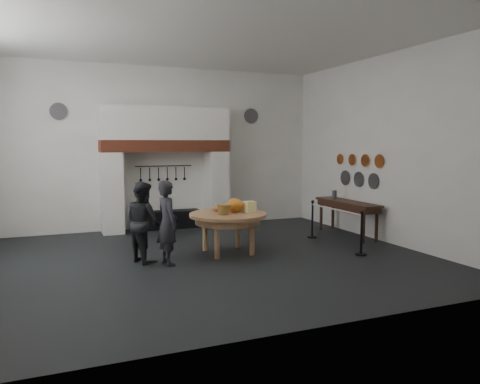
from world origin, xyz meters
name	(u,v)px	position (x,y,z in m)	size (l,w,h in m)	color
floor	(209,259)	(0.00, 0.00, 0.00)	(9.00, 8.00, 0.02)	black
ceiling	(207,36)	(0.00, 0.00, 4.50)	(9.00, 8.00, 0.02)	silver
wall_back	(163,148)	(0.00, 4.00, 2.25)	(9.00, 0.02, 4.50)	white
wall_front	(311,155)	(0.00, -4.00, 2.25)	(9.00, 0.02, 4.50)	white
wall_right	(387,149)	(4.50, 0.00, 2.25)	(0.02, 8.00, 4.50)	white
chimney_pier_left	(112,193)	(-1.48, 3.65, 1.07)	(0.55, 0.70, 2.15)	silver
chimney_pier_right	(217,189)	(1.48, 3.65, 1.07)	(0.55, 0.70, 2.15)	silver
hearth_brick_band	(166,146)	(0.00, 3.65, 2.31)	(3.50, 0.72, 0.32)	#9E442B
chimney_hood	(165,124)	(0.00, 3.65, 2.92)	(3.50, 0.70, 0.90)	silver
iron_range	(166,220)	(0.00, 3.72, 0.25)	(1.90, 0.45, 0.50)	black
utensil_rail	(164,166)	(0.00, 3.92, 1.75)	(0.02, 0.02, 1.60)	black
work_table	(228,215)	(0.56, 0.34, 0.84)	(1.68, 1.68, 0.07)	tan
pumpkin	(235,205)	(0.76, 0.44, 1.03)	(0.36, 0.36, 0.31)	orange
cheese_block_big	(250,207)	(1.06, 0.29, 0.99)	(0.22, 0.22, 0.24)	#FFF698
cheese_block_small	(244,206)	(1.04, 0.59, 0.97)	(0.18, 0.18, 0.20)	#EED38E
wicker_basket	(224,209)	(0.41, 0.19, 0.98)	(0.32, 0.32, 0.22)	olive
bread_loaf	(218,208)	(0.46, 0.69, 0.94)	(0.31, 0.18, 0.13)	#AB6E3C
visitor_near	(167,223)	(-0.89, -0.12, 0.83)	(0.61, 0.40, 1.66)	black
visitor_far	(143,222)	(-1.29, 0.28, 0.82)	(0.79, 0.62, 1.63)	black
side_table	(347,202)	(4.10, 0.96, 0.87)	(0.55, 2.20, 0.06)	#331C12
pewter_jug	(334,194)	(4.10, 1.56, 1.01)	(0.12, 0.12, 0.22)	#4C4D52
copper_pan_a	(379,161)	(4.46, 0.20, 1.95)	(0.34, 0.34, 0.03)	#C6662D
copper_pan_b	(365,160)	(4.46, 0.75, 1.95)	(0.32, 0.32, 0.03)	#C6662D
copper_pan_c	(352,160)	(4.46, 1.30, 1.95)	(0.30, 0.30, 0.03)	#C6662D
copper_pan_d	(340,159)	(4.46, 1.85, 1.95)	(0.28, 0.28, 0.03)	#C6662D
pewter_plate_left	(374,181)	(4.46, 0.40, 1.45)	(0.40, 0.40, 0.03)	#4C4C51
pewter_plate_mid	(359,179)	(4.46, 1.00, 1.45)	(0.40, 0.40, 0.03)	#4C4C51
pewter_plate_right	(345,178)	(4.46, 1.60, 1.45)	(0.40, 0.40, 0.03)	#4C4C51
pewter_plate_back_left	(59,111)	(-2.70, 3.96, 3.20)	(0.44, 0.44, 0.03)	#4C4C51
pewter_plate_back_right	(251,116)	(2.70, 3.96, 3.20)	(0.44, 0.44, 0.03)	#4C4C51
barrier_post_near	(361,234)	(3.13, -0.93, 0.45)	(0.05, 0.05, 0.90)	black
barrier_post_far	(312,220)	(3.13, 1.07, 0.45)	(0.05, 0.05, 0.90)	black
barrier_rope	(335,210)	(3.13, 0.07, 0.85)	(0.04, 0.04, 2.00)	beige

